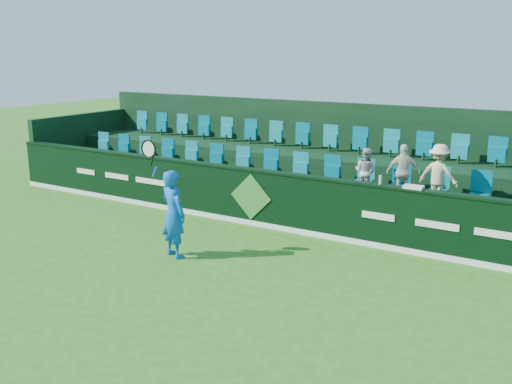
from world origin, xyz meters
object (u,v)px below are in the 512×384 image
Objects in this scene: spectator_middle at (403,172)px; drinks_bottle at (380,180)px; spectator_left at (365,171)px; spectator_right at (439,174)px; towel at (414,187)px; tennis_player at (173,213)px.

drinks_bottle is (-0.13, -1.12, 0.02)m from spectator_middle.
spectator_middle is (0.88, 0.00, 0.08)m from spectator_left.
spectator_left is at bearing -22.28° from spectator_middle.
spectator_right is (0.77, 0.00, 0.03)m from spectator_middle.
drinks_bottle is at bearing 180.00° from towel.
spectator_right reaches higher than spectator_left.
spectator_left is at bearing 56.07° from tennis_player.
tennis_player is 5.14m from spectator_middle.
drinks_bottle is (-0.90, -1.12, -0.01)m from spectator_right.
tennis_player reaches higher than spectator_left.
spectator_middle reaches higher than drinks_bottle.
spectator_middle reaches higher than towel.
spectator_left is at bearing 7.30° from spectator_right.
tennis_player is at bearing 49.43° from spectator_right.
spectator_middle is 6.57× the size of drinks_bottle.
towel is (-0.21, -1.12, -0.07)m from spectator_right.
spectator_left is 0.87× the size of spectator_middle.
spectator_left is 2.85× the size of towel.
towel is at bearing 86.74° from spectator_right.
spectator_left reaches higher than drinks_bottle.
spectator_right reaches higher than spectator_middle.
towel is (0.56, -1.12, -0.04)m from spectator_middle.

